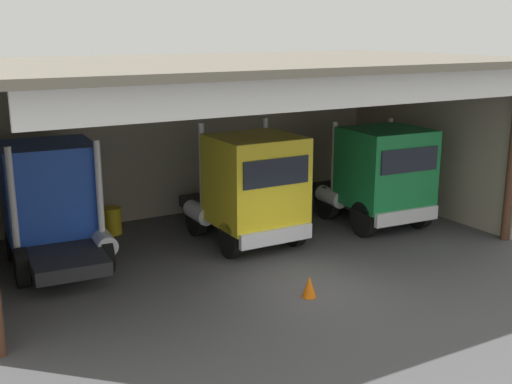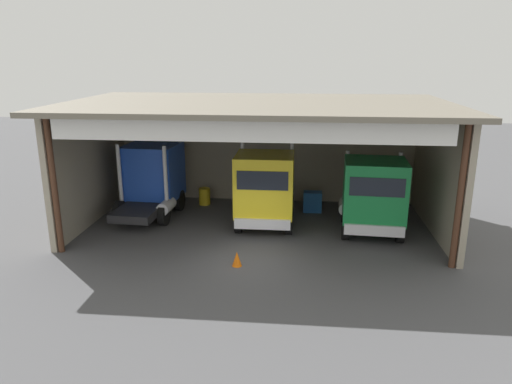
% 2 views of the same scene
% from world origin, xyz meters
% --- Properties ---
extents(ground_plane, '(80.00, 80.00, 0.00)m').
position_xyz_m(ground_plane, '(0.00, 0.00, 0.00)').
color(ground_plane, '#4C4C4F').
rests_on(ground_plane, ground).
extents(workshop_shed, '(16.06, 9.29, 5.61)m').
position_xyz_m(workshop_shed, '(0.00, 4.78, 3.89)').
color(workshop_shed, '#9E937F').
rests_on(workshop_shed, ground).
extents(truck_blue_right_bay, '(2.69, 4.76, 3.60)m').
position_xyz_m(truck_blue_right_bay, '(-5.23, 5.07, 1.79)').
color(truck_blue_right_bay, '#1E47B7').
rests_on(truck_blue_right_bay, ground).
extents(truck_yellow_center_right_bay, '(2.64, 4.99, 3.71)m').
position_xyz_m(truck_yellow_center_right_bay, '(0.30, 3.73, 1.79)').
color(truck_yellow_center_right_bay, yellow).
rests_on(truck_yellow_center_right_bay, ground).
extents(truck_green_center_left_bay, '(2.75, 4.70, 3.45)m').
position_xyz_m(truck_green_center_left_bay, '(4.94, 3.25, 1.77)').
color(truck_green_center_left_bay, '#197F3D').
rests_on(truck_green_center_left_bay, ground).
extents(oil_drum, '(0.58, 0.58, 0.87)m').
position_xyz_m(oil_drum, '(-3.07, 6.80, 0.44)').
color(oil_drum, gold).
rests_on(oil_drum, ground).
extents(tool_cart, '(0.90, 0.60, 1.00)m').
position_xyz_m(tool_cart, '(2.48, 6.18, 0.50)').
color(tool_cart, '#1E59A5').
rests_on(tool_cart, ground).
extents(traffic_cone, '(0.36, 0.36, 0.56)m').
position_xyz_m(traffic_cone, '(-0.38, -0.52, 0.28)').
color(traffic_cone, orange).
rests_on(traffic_cone, ground).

